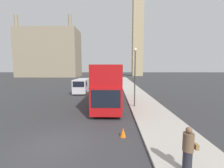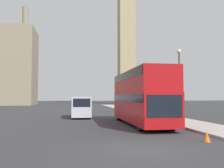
% 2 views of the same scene
% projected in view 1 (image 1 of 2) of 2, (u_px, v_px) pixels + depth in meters
% --- Properties ---
extents(ground_plane, '(300.00, 300.00, 0.00)m').
position_uv_depth(ground_plane, '(50.00, 147.00, 7.84)').
color(ground_plane, '#333335').
extents(sidewalk_strip, '(3.51, 120.00, 0.15)m').
position_uv_depth(sidewalk_strip, '(180.00, 146.00, 7.72)').
color(sidewalk_strip, '#ADA89E').
rests_on(sidewalk_strip, ground_plane).
extents(clock_tower, '(5.89, 6.06, 64.82)m').
position_uv_depth(clock_tower, '(138.00, 13.00, 78.77)').
color(clock_tower, tan).
rests_on(clock_tower, ground_plane).
extents(building_block_distant, '(27.95, 13.00, 27.21)m').
position_uv_depth(building_block_distant, '(50.00, 54.00, 72.24)').
color(building_block_distant, gray).
rests_on(building_block_distant, ground_plane).
extents(red_double_decker_bus, '(2.64, 11.06, 4.38)m').
position_uv_depth(red_double_decker_bus, '(109.00, 83.00, 16.93)').
color(red_double_decker_bus, '#B71114').
rests_on(red_double_decker_bus, ground_plane).
extents(white_van, '(2.07, 5.33, 2.31)m').
position_uv_depth(white_van, '(82.00, 86.00, 24.84)').
color(white_van, silver).
rests_on(white_van, ground_plane).
extents(pedestrian, '(0.56, 0.40, 1.78)m').
position_uv_depth(pedestrian, '(188.00, 150.00, 5.59)').
color(pedestrian, '#23232D').
rests_on(pedestrian, sidewalk_strip).
extents(street_lamp, '(0.36, 0.36, 5.96)m').
position_uv_depth(street_lamp, '(135.00, 69.00, 15.19)').
color(street_lamp, '#38383D').
rests_on(street_lamp, sidewalk_strip).
extents(traffic_cone, '(0.36, 0.36, 0.55)m').
position_uv_depth(traffic_cone, '(123.00, 132.00, 8.93)').
color(traffic_cone, orange).
rests_on(traffic_cone, ground_plane).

